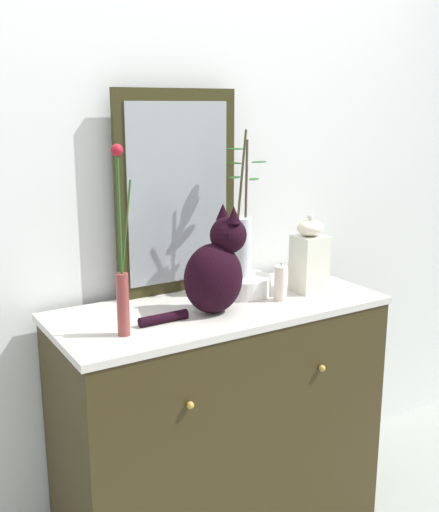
{
  "coord_description": "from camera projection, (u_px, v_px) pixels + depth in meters",
  "views": [
    {
      "loc": [
        -1.08,
        -1.79,
        1.63
      ],
      "look_at": [
        0.0,
        0.0,
        1.11
      ],
      "focal_mm": 43.3,
      "sensor_mm": 36.0,
      "label": 1
    }
  ],
  "objects": [
    {
      "name": "sideboard",
      "position": [
        220.0,
        423.0,
        2.31
      ],
      "size": [
        1.19,
        0.52,
        0.93
      ],
      "color": "#312813",
      "rests_on": "ground_plane"
    },
    {
      "name": "cat_sitting",
      "position": [
        216.0,
        270.0,
        2.09
      ],
      "size": [
        0.4,
        0.17,
        0.37
      ],
      "color": "black",
      "rests_on": "sideboard"
    },
    {
      "name": "vase_glass_clear",
      "position": [
        242.0,
        240.0,
        2.28
      ],
      "size": [
        0.13,
        0.16,
        0.54
      ],
      "color": "silver",
      "rests_on": "bowl_porcelain"
    },
    {
      "name": "jar_lidded_porcelain",
      "position": [
        309.0,
        257.0,
        2.33
      ],
      "size": [
        0.11,
        0.11,
        0.3
      ],
      "color": "silver",
      "rests_on": "sideboard"
    },
    {
      "name": "wall_back",
      "position": [
        175.0,
        191.0,
        2.38
      ],
      "size": [
        4.4,
        0.08,
        2.6
      ],
      "primitive_type": "cube",
      "color": "silver",
      "rests_on": "ground_plane"
    },
    {
      "name": "mirror_leaning",
      "position": [
        177.0,
        193.0,
        2.27
      ],
      "size": [
        0.48,
        0.03,
        0.75
      ],
      "color": "#2C2912",
      "rests_on": "sideboard"
    },
    {
      "name": "bowl_porcelain",
      "position": [
        241.0,
        285.0,
        2.32
      ],
      "size": [
        0.22,
        0.22,
        0.07
      ],
      "primitive_type": "cylinder",
      "color": "silver",
      "rests_on": "sideboard"
    },
    {
      "name": "vase_slim_green",
      "position": [
        122.0,
        279.0,
        1.87
      ],
      "size": [
        0.06,
        0.04,
        0.58
      ],
      "color": "brown",
      "rests_on": "sideboard"
    },
    {
      "name": "candle_pillar",
      "position": [
        281.0,
        283.0,
        2.23
      ],
      "size": [
        0.05,
        0.05,
        0.14
      ],
      "color": "#F2DFCA",
      "rests_on": "sideboard"
    }
  ]
}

